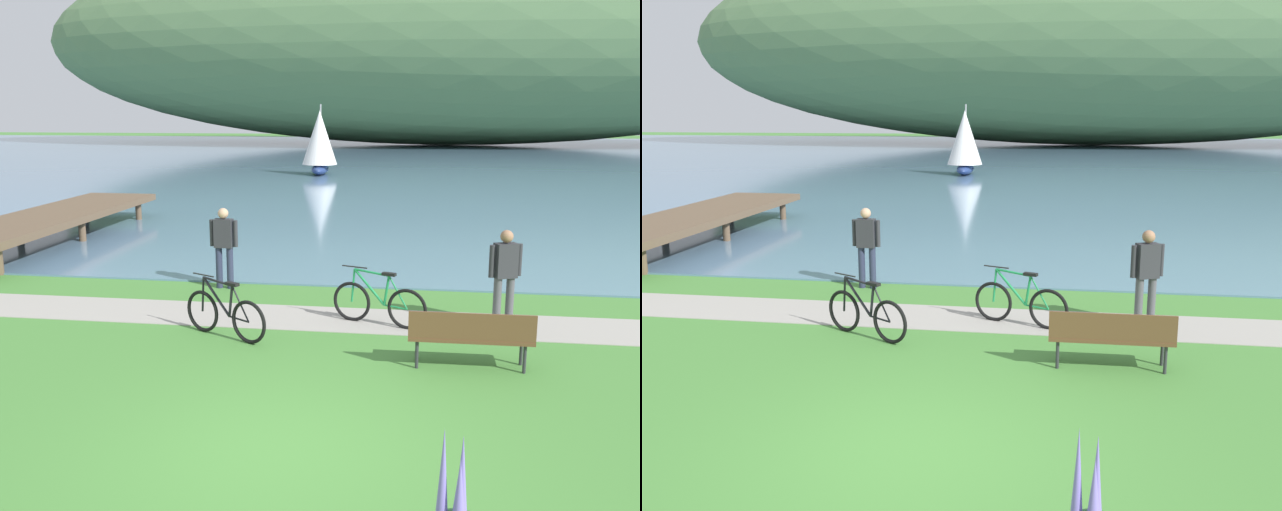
{
  "view_description": "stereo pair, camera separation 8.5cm",
  "coord_description": "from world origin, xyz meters",
  "views": [
    {
      "loc": [
        1.5,
        -6.93,
        3.72
      ],
      "look_at": [
        -0.39,
        5.83,
        1.0
      ],
      "focal_mm": 39.06,
      "sensor_mm": 36.0,
      "label": 1
    },
    {
      "loc": [
        1.58,
        -6.92,
        3.72
      ],
      "look_at": [
        -0.39,
        5.83,
        1.0
      ],
      "focal_mm": 39.06,
      "sensor_mm": 36.0,
      "label": 2
    }
  ],
  "objects": [
    {
      "name": "ground_plane",
      "position": [
        0.0,
        0.0,
        0.0
      ],
      "size": [
        200.0,
        200.0,
        0.0
      ],
      "primitive_type": "plane",
      "color": "#478438"
    },
    {
      "name": "bay_water",
      "position": [
        0.0,
        47.33,
        0.02
      ],
      "size": [
        180.0,
        80.0,
        0.04
      ],
      "primitive_type": "cube",
      "color": "#5B7F9E",
      "rests_on": "ground"
    },
    {
      "name": "distant_hillside",
      "position": [
        3.81,
        67.96,
        10.84
      ],
      "size": [
        85.76,
        28.0,
        21.6
      ],
      "primitive_type": "ellipsoid",
      "color": "#567A4C",
      "rests_on": "bay_water"
    },
    {
      "name": "shoreline_path",
      "position": [
        0.0,
        5.02,
        0.01
      ],
      "size": [
        60.0,
        1.5,
        0.01
      ],
      "primitive_type": "cube",
      "color": "#A39E93",
      "rests_on": "ground"
    },
    {
      "name": "park_bench_near_camera",
      "position": [
        2.25,
        2.91,
        0.52
      ],
      "size": [
        1.81,
        0.5,
        0.88
      ],
      "color": "brown",
      "rests_on": "ground"
    },
    {
      "name": "bicycle_leaning_near_bench",
      "position": [
        0.8,
        4.81,
        0.4
      ],
      "size": [
        1.69,
        0.65,
        1.01
      ],
      "color": "black",
      "rests_on": "ground"
    },
    {
      "name": "bicycle_beside_path",
      "position": [
        -1.68,
        3.76,
        0.4
      ],
      "size": [
        1.59,
        0.88,
        1.01
      ],
      "color": "black",
      "rests_on": "ground"
    },
    {
      "name": "person_at_shoreline",
      "position": [
        -2.59,
        6.92,
        0.98
      ],
      "size": [
        0.61,
        0.24,
        1.71
      ],
      "color": "#282D47",
      "rests_on": "ground"
    },
    {
      "name": "person_on_the_grass",
      "position": [
        2.94,
        5.04,
        0.98
      ],
      "size": [
        0.57,
        0.35,
        1.71
      ],
      "color": "#4C4C51",
      "rests_on": "ground"
    },
    {
      "name": "sailboat_nearest_to_shore",
      "position": [
        -4.38,
        32.61,
        1.9
      ],
      "size": [
        2.1,
        3.41,
        3.96
      ],
      "color": "navy",
      "rests_on": "bay_water"
    },
    {
      "name": "pier_dock",
      "position": [
        -9.0,
        11.33,
        0.69
      ],
      "size": [
        2.4,
        10.0,
        0.8
      ],
      "color": "brown",
      "rests_on": "ground"
    }
  ]
}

